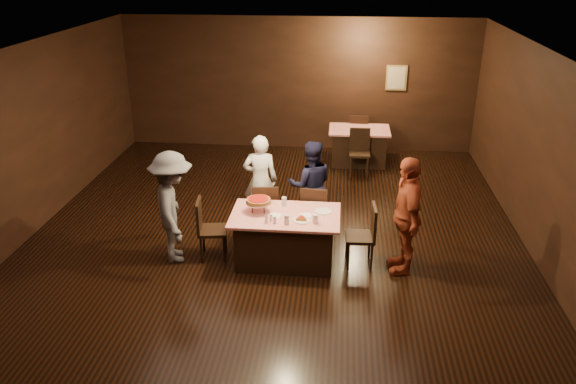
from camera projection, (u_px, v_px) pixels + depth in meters
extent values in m
plane|color=black|center=(272.00, 250.00, 8.82)|extent=(10.00, 10.00, 0.00)
cube|color=silver|center=(269.00, 57.00, 7.62)|extent=(8.00, 10.00, 0.04)
cube|color=black|center=(298.00, 84.00, 12.78)|extent=(8.00, 0.04, 3.00)
cube|color=black|center=(11.00, 151.00, 8.57)|extent=(0.04, 10.00, 3.00)
cube|color=black|center=(554.00, 170.00, 7.86)|extent=(0.04, 10.00, 3.00)
cube|color=tan|center=(396.00, 78.00, 12.48)|extent=(0.46, 0.03, 0.56)
cube|color=beige|center=(396.00, 78.00, 12.45)|extent=(0.38, 0.01, 0.48)
cube|color=red|center=(285.00, 238.00, 8.37)|extent=(1.60, 1.00, 0.77)
cube|color=red|center=(359.00, 146.00, 12.24)|extent=(1.30, 0.90, 0.77)
cube|color=black|center=(265.00, 210.00, 9.05)|extent=(0.47, 0.47, 0.95)
cube|color=black|center=(315.00, 212.00, 8.98)|extent=(0.45, 0.45, 0.95)
cube|color=black|center=(213.00, 229.00, 8.43)|extent=(0.47, 0.47, 0.95)
cube|color=black|center=(360.00, 236.00, 8.23)|extent=(0.44, 0.44, 0.95)
cube|color=black|center=(359.00, 153.00, 11.56)|extent=(0.43, 0.43, 0.95)
cube|color=black|center=(358.00, 134.00, 12.75)|extent=(0.43, 0.43, 0.95)
imported|color=white|center=(260.00, 180.00, 9.39)|extent=(0.60, 0.42, 1.57)
imported|color=#151632|center=(311.00, 185.00, 9.24)|extent=(0.82, 0.68, 1.53)
imported|color=#58585D|center=(173.00, 207.00, 8.24)|extent=(0.95, 1.25, 1.71)
imported|color=#A54125|center=(406.00, 215.00, 7.94)|extent=(0.53, 1.07, 1.75)
cylinder|color=black|center=(260.00, 204.00, 8.36)|extent=(0.01, 0.01, 0.15)
cylinder|color=black|center=(252.00, 208.00, 8.23)|extent=(0.01, 0.01, 0.15)
cylinder|color=black|center=(264.00, 209.00, 8.21)|extent=(0.01, 0.01, 0.15)
cylinder|color=silver|center=(259.00, 202.00, 8.23)|extent=(0.38, 0.38, 0.01)
cylinder|color=#B27233|center=(259.00, 201.00, 8.22)|extent=(0.35, 0.35, 0.05)
cylinder|color=#A5140C|center=(259.00, 199.00, 8.21)|extent=(0.30, 0.30, 0.01)
cylinder|color=white|center=(301.00, 220.00, 8.02)|extent=(0.25, 0.25, 0.01)
cylinder|color=#B27233|center=(301.00, 218.00, 8.01)|extent=(0.18, 0.18, 0.04)
cylinder|color=#A5140C|center=(301.00, 217.00, 8.00)|extent=(0.14, 0.14, 0.01)
cylinder|color=white|center=(323.00, 211.00, 8.30)|extent=(0.25, 0.25, 0.01)
cylinder|color=silver|center=(287.00, 219.00, 7.91)|extent=(0.08, 0.08, 0.14)
cylinder|color=silver|center=(315.00, 219.00, 7.92)|extent=(0.08, 0.08, 0.14)
cylinder|color=silver|center=(284.00, 202.00, 8.46)|extent=(0.08, 0.08, 0.14)
cylinder|color=silver|center=(271.00, 219.00, 7.99)|extent=(0.04, 0.04, 0.08)
cylinder|color=silver|center=(271.00, 216.00, 7.97)|extent=(0.05, 0.05, 0.02)
cylinder|color=silver|center=(275.00, 221.00, 7.93)|extent=(0.04, 0.04, 0.08)
cylinder|color=silver|center=(275.00, 218.00, 7.92)|extent=(0.05, 0.05, 0.02)
cylinder|color=silver|center=(266.00, 220.00, 7.95)|extent=(0.04, 0.04, 0.08)
cylinder|color=silver|center=(266.00, 218.00, 7.93)|extent=(0.05, 0.05, 0.02)
cube|color=white|center=(306.00, 215.00, 8.19)|extent=(0.19, 0.19, 0.01)
cube|color=white|center=(275.00, 215.00, 8.18)|extent=(0.21, 0.21, 0.01)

